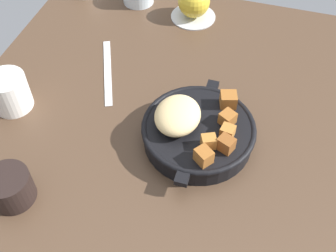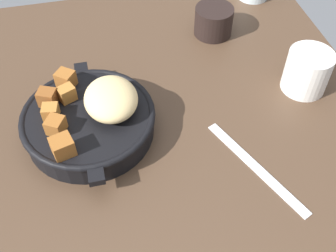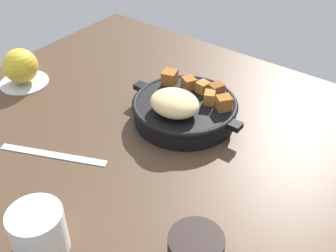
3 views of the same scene
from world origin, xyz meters
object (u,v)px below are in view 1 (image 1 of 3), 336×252
object	(u,v)px
ceramic_mug_white	(9,92)
butter_knife	(108,71)
coffee_mug_dark	(10,187)
cast_iron_skillet	(197,130)
red_apple	(194,1)

from	to	relation	value
ceramic_mug_white	butter_knife	bearing A→B (deg)	-44.51
coffee_mug_dark	ceramic_mug_white	bearing A→B (deg)	29.92
butter_knife	ceramic_mug_white	size ratio (longest dim) A/B	2.66
cast_iron_skillet	ceramic_mug_white	world-z (taller)	cast_iron_skillet
red_apple	ceramic_mug_white	xyz separation A→B (cm)	(-41.76, 28.90, -0.77)
cast_iron_skillet	butter_knife	size ratio (longest dim) A/B	1.22
coffee_mug_dark	cast_iron_skillet	bearing A→B (deg)	-52.09
butter_knife	coffee_mug_dark	bearing A→B (deg)	150.75
red_apple	coffee_mug_dark	xyz separation A→B (cm)	(-61.81, 17.36, -1.68)
red_apple	butter_knife	world-z (taller)	red_apple
cast_iron_skillet	ceramic_mug_white	size ratio (longest dim) A/B	3.25
red_apple	coffee_mug_dark	bearing A→B (deg)	164.31
cast_iron_skillet	butter_knife	distance (cm)	28.19
red_apple	ceramic_mug_white	bearing A→B (deg)	145.32
cast_iron_skillet	coffee_mug_dark	distance (cm)	35.78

